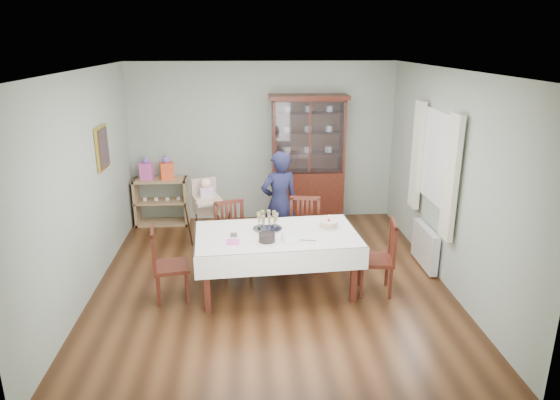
{
  "coord_description": "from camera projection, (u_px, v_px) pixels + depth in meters",
  "views": [
    {
      "loc": [
        -0.3,
        -5.93,
        3.04
      ],
      "look_at": [
        0.13,
        0.2,
        1.05
      ],
      "focal_mm": 32.0,
      "sensor_mm": 36.0,
      "label": 1
    }
  ],
  "objects": [
    {
      "name": "room_shell",
      "position": [
        268.0,
        145.0,
        6.57
      ],
      "size": [
        5.0,
        5.0,
        5.0
      ],
      "color": "#9EAA99",
      "rests_on": "floor"
    },
    {
      "name": "high_chair",
      "position": [
        207.0,
        222.0,
        7.45
      ],
      "size": [
        0.62,
        0.62,
        1.11
      ],
      "rotation": [
        0.0,
        0.0,
        0.32
      ],
      "color": "black",
      "rests_on": "floor"
    },
    {
      "name": "curtain_left",
      "position": [
        451.0,
        178.0,
        5.98
      ],
      "size": [
        0.07,
        0.3,
        1.55
      ],
      "primitive_type": "cube",
      "color": "silver",
      "rests_on": "room_shell"
    },
    {
      "name": "chair_end_left",
      "position": [
        171.0,
        278.0,
        6.05
      ],
      "size": [
        0.48,
        0.48,
        0.93
      ],
      "rotation": [
        0.0,
        0.0,
        1.74
      ],
      "color": "#4C2013",
      "rests_on": "floor"
    },
    {
      "name": "cake_knife",
      "position": [
        305.0,
        240.0,
        5.91
      ],
      "size": [
        0.25,
        0.08,
        0.01
      ],
      "primitive_type": "cube",
      "rotation": [
        0.0,
        0.0,
        -0.24
      ],
      "color": "silver",
      "rests_on": "dining_table"
    },
    {
      "name": "floor",
      "position": [
        271.0,
        281.0,
        6.59
      ],
      "size": [
        5.0,
        5.0,
        0.0
      ],
      "primitive_type": "plane",
      "color": "#593319",
      "rests_on": "ground"
    },
    {
      "name": "woman",
      "position": [
        279.0,
        203.0,
        7.24
      ],
      "size": [
        0.65,
        0.53,
        1.54
      ],
      "primitive_type": "imported",
      "rotation": [
        0.0,
        0.0,
        3.47
      ],
      "color": "black",
      "rests_on": "floor"
    },
    {
      "name": "sideboard",
      "position": [
        162.0,
        201.0,
        8.51
      ],
      "size": [
        0.9,
        0.38,
        0.8
      ],
      "color": "tan",
      "rests_on": "floor"
    },
    {
      "name": "gift_bag_orange",
      "position": [
        167.0,
        169.0,
        8.32
      ],
      "size": [
        0.25,
        0.21,
        0.4
      ],
      "color": "#FA5527",
      "rests_on": "sideboard"
    },
    {
      "name": "curtain_right",
      "position": [
        417.0,
        155.0,
        7.16
      ],
      "size": [
        0.07,
        0.3,
        1.55
      ],
      "primitive_type": "cube",
      "color": "silver",
      "rests_on": "room_shell"
    },
    {
      "name": "chair_far_right",
      "position": [
        304.0,
        248.0,
        6.89
      ],
      "size": [
        0.5,
        0.5,
        0.98
      ],
      "rotation": [
        0.0,
        0.0,
        -0.14
      ],
      "color": "#4C2013",
      "rests_on": "floor"
    },
    {
      "name": "napkin_stack",
      "position": [
        233.0,
        242.0,
        5.86
      ],
      "size": [
        0.16,
        0.16,
        0.02
      ],
      "primitive_type": "cube",
      "rotation": [
        0.0,
        0.0,
        -0.07
      ],
      "color": "#E152B2",
      "rests_on": "dining_table"
    },
    {
      "name": "radiator",
      "position": [
        425.0,
        246.0,
        6.92
      ],
      "size": [
        0.1,
        0.8,
        0.55
      ],
      "primitive_type": "cube",
      "color": "white",
      "rests_on": "floor"
    },
    {
      "name": "plate_stack_dark",
      "position": [
        267.0,
        238.0,
        5.88
      ],
      "size": [
        0.25,
        0.25,
        0.09
      ],
      "primitive_type": "cylinder",
      "rotation": [
        0.0,
        0.0,
        -0.32
      ],
      "color": "black",
      "rests_on": "dining_table"
    },
    {
      "name": "picture_frame",
      "position": [
        102.0,
        148.0,
        6.69
      ],
      "size": [
        0.04,
        0.48,
        0.58
      ],
      "primitive_type": "cube",
      "color": "gold",
      "rests_on": "room_shell"
    },
    {
      "name": "gift_bag_pink",
      "position": [
        146.0,
        170.0,
        8.3
      ],
      "size": [
        0.22,
        0.16,
        0.38
      ],
      "color": "#E152B2",
      "rests_on": "sideboard"
    },
    {
      "name": "chair_far_left",
      "position": [
        234.0,
        251.0,
        6.79
      ],
      "size": [
        0.54,
        0.54,
        0.96
      ],
      "rotation": [
        0.0,
        0.0,
        0.31
      ],
      "color": "#4C2013",
      "rests_on": "floor"
    },
    {
      "name": "china_cabinet",
      "position": [
        308.0,
        158.0,
        8.43
      ],
      "size": [
        1.3,
        0.48,
        2.18
      ],
      "color": "#4C2013",
      "rests_on": "floor"
    },
    {
      "name": "dining_table",
      "position": [
        277.0,
        261.0,
        6.26
      ],
      "size": [
        2.07,
        1.28,
        0.76
      ],
      "rotation": [
        0.0,
        0.0,
        0.07
      ],
      "color": "#4C2013",
      "rests_on": "floor"
    },
    {
      "name": "cutlery",
      "position": [
        231.0,
        235.0,
        6.07
      ],
      "size": [
        0.11,
        0.15,
        0.01
      ],
      "primitive_type": null,
      "rotation": [
        0.0,
        0.0,
        0.03
      ],
      "color": "silver",
      "rests_on": "dining_table"
    },
    {
      "name": "plate_stack_white",
      "position": [
        291.0,
        236.0,
        5.92
      ],
      "size": [
        0.29,
        0.29,
        0.1
      ],
      "primitive_type": "cylinder",
      "rotation": [
        0.0,
        0.0,
        0.34
      ],
      "color": "white",
      "rests_on": "dining_table"
    },
    {
      "name": "birthday_cake",
      "position": [
        329.0,
        225.0,
        6.3
      ],
      "size": [
        0.26,
        0.26,
        0.18
      ],
      "color": "white",
      "rests_on": "dining_table"
    },
    {
      "name": "window",
      "position": [
        438.0,
        158.0,
        6.54
      ],
      "size": [
        0.04,
        1.02,
        1.22
      ],
      "primitive_type": "cube",
      "color": "white",
      "rests_on": "room_shell"
    },
    {
      "name": "champagne_tray",
      "position": [
        268.0,
        224.0,
        6.23
      ],
      "size": [
        0.37,
        0.37,
        0.22
      ],
      "color": "silver",
      "rests_on": "dining_table"
    },
    {
      "name": "chair_end_right",
      "position": [
        376.0,
        271.0,
        6.22
      ],
      "size": [
        0.48,
        0.48,
        0.94
      ],
      "rotation": [
        0.0,
        0.0,
        -1.71
      ],
      "color": "#4C2013",
      "rests_on": "floor"
    }
  ]
}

